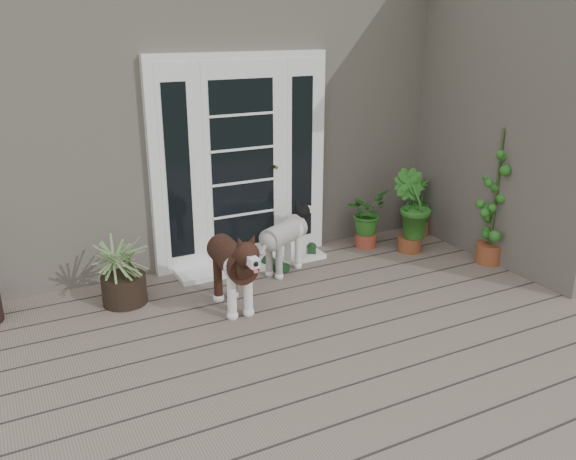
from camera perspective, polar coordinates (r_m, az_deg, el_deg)
name	(u,v)px	position (r m, az deg, el deg)	size (l,w,h in m)	color
deck	(378,355)	(4.85, 8.54, -11.71)	(6.20, 4.60, 0.12)	#6B5B4C
house_main	(193,102)	(8.05, -9.04, 11.96)	(7.40, 4.00, 3.10)	#665E54
house_wing	(548,120)	(7.06, 23.54, 9.63)	(1.60, 2.40, 3.10)	#665E54
door_unit	(241,161)	(6.15, -4.49, 6.55)	(1.90, 0.14, 2.15)	white
door_step	(251,263)	(6.29, -3.53, -3.18)	(1.60, 0.40, 0.05)	white
brindle_dog	(232,272)	(5.26, -5.35, -4.04)	(0.36, 0.84, 0.70)	#3A1E15
white_dog	(284,244)	(6.02, -0.40, -1.33)	(0.31, 0.73, 0.61)	silver
spider_plant	(122,267)	(5.54, -15.57, -3.40)	(0.66, 0.66, 0.71)	#8AA767
herb_a	(366,222)	(6.77, 7.50, 0.75)	(0.46, 0.46, 0.58)	#1F631C
herb_b	(411,221)	(6.71, 11.65, 0.82)	(0.46, 0.46, 0.69)	#24631C
herb_c	(417,213)	(7.29, 12.19, 1.64)	(0.35, 0.35, 0.54)	#1E601B
sapling	(496,195)	(6.49, 19.23, 3.16)	(0.44, 0.44, 1.48)	#245C1A
clog_left	(275,265)	(6.17, -1.23, -3.31)	(0.16, 0.34, 0.10)	black
clog_right	(312,251)	(6.57, 2.27, -1.98)	(0.13, 0.29, 0.09)	black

